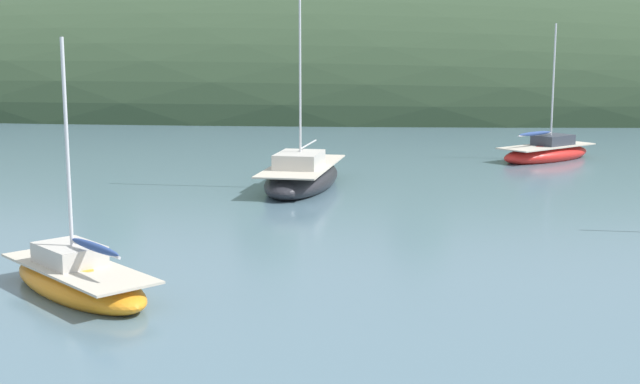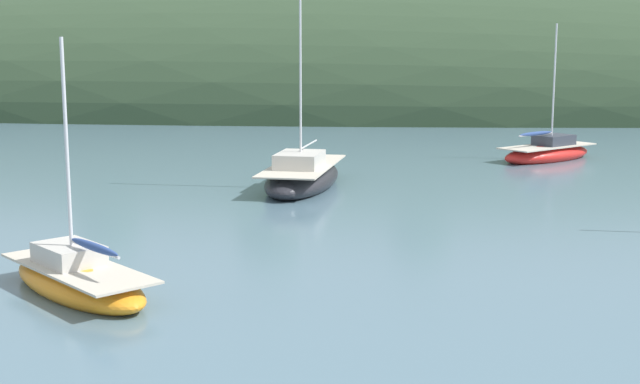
# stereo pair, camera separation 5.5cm
# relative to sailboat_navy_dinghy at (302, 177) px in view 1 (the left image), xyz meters

# --- Properties ---
(far_shoreline_hill) EXTENTS (150.00, 36.00, 26.02)m
(far_shoreline_hill) POSITION_rel_sailboat_navy_dinghy_xyz_m (1.23, 44.59, -0.40)
(far_shoreline_hill) COLOR #2D422B
(far_shoreline_hill) RESTS_ON ground
(sailboat_navy_dinghy) EXTENTS (3.64, 8.17, 9.78)m
(sailboat_navy_dinghy) POSITION_rel_sailboat_navy_dinghy_xyz_m (0.00, 0.00, 0.00)
(sailboat_navy_dinghy) COLOR #232328
(sailboat_navy_dinghy) RESTS_ON ground
(sailboat_yellow_far) EXTENTS (6.10, 5.78, 7.24)m
(sailboat_yellow_far) POSITION_rel_sailboat_navy_dinghy_xyz_m (12.02, 9.50, -0.07)
(sailboat_yellow_far) COLOR red
(sailboat_yellow_far) RESTS_ON ground
(sailboat_black_sloop) EXTENTS (5.28, 5.18, 6.38)m
(sailboat_black_sloop) POSITION_rel_sailboat_navy_dinghy_xyz_m (-4.13, -15.95, -0.11)
(sailboat_black_sloop) COLOR orange
(sailboat_black_sloop) RESTS_ON ground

